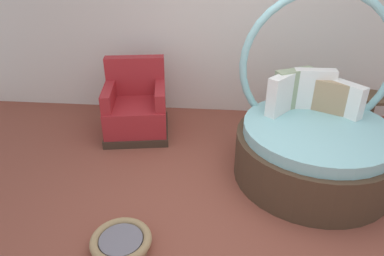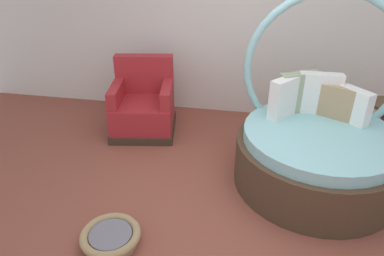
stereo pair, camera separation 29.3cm
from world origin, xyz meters
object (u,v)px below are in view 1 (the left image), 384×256
(round_daybed, at_px, (314,139))
(pet_basket, at_px, (121,242))
(red_armchair, at_px, (136,109))
(side_table, at_px, (373,103))

(round_daybed, relative_size, pet_basket, 3.72)
(red_armchair, bearing_deg, pet_basket, -80.91)
(round_daybed, height_order, red_armchair, round_daybed)
(round_daybed, relative_size, side_table, 3.65)
(round_daybed, bearing_deg, pet_basket, -144.46)
(pet_basket, xyz_separation_m, side_table, (2.70, 2.25, 0.35))
(red_armchair, xyz_separation_m, side_table, (3.02, 0.25, 0.10))
(round_daybed, bearing_deg, red_armchair, 160.36)
(round_daybed, xyz_separation_m, red_armchair, (-2.08, 0.74, -0.08))
(round_daybed, xyz_separation_m, pet_basket, (-1.76, -1.26, -0.34))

